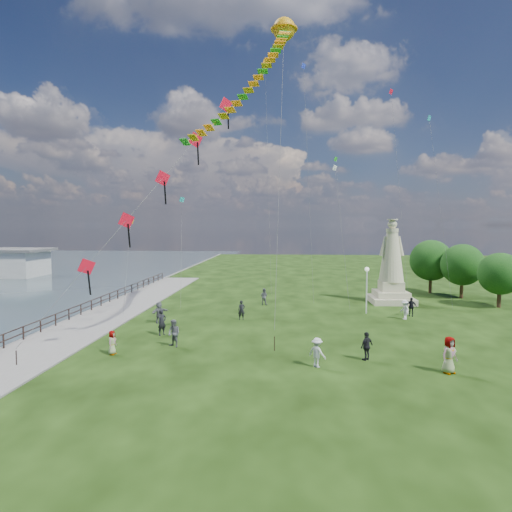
# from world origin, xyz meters

# --- Properties ---
(waterfront) EXTENTS (200.00, 200.00, 1.51)m
(waterfront) POSITION_xyz_m (-15.24, 8.99, -0.06)
(waterfront) COLOR #2E3E45
(waterfront) RESTS_ON ground
(statue) EXTENTS (4.21, 4.21, 8.34)m
(statue) POSITION_xyz_m (11.65, 20.35, 3.15)
(statue) COLOR tan
(statue) RESTS_ON ground
(lamppost) EXTENTS (0.38, 0.38, 4.09)m
(lamppost) POSITION_xyz_m (8.23, 14.82, 2.95)
(lamppost) COLOR silver
(lamppost) RESTS_ON ground
(tree_row) EXTENTS (7.90, 12.58, 6.07)m
(tree_row) POSITION_xyz_m (19.25, 23.59, 3.54)
(tree_row) COLOR #382314
(tree_row) RESTS_ON ground
(person_0) EXTENTS (0.76, 0.80, 1.83)m
(person_0) POSITION_xyz_m (-7.51, 6.19, 0.92)
(person_0) COLOR black
(person_0) RESTS_ON ground
(person_1) EXTENTS (0.99, 0.88, 1.74)m
(person_1) POSITION_xyz_m (-5.91, 3.42, 0.87)
(person_1) COLOR #595960
(person_1) RESTS_ON ground
(person_2) EXTENTS (1.16, 1.08, 1.62)m
(person_2) POSITION_xyz_m (2.91, 0.13, 0.81)
(person_2) COLOR silver
(person_2) RESTS_ON ground
(person_3) EXTENTS (1.05, 1.01, 1.65)m
(person_3) POSITION_xyz_m (5.83, 1.52, 0.83)
(person_3) COLOR black
(person_3) RESTS_ON ground
(person_4) EXTENTS (1.11, 0.96, 1.94)m
(person_4) POSITION_xyz_m (9.72, -0.35, 0.97)
(person_4) COLOR #595960
(person_4) RESTS_ON ground
(person_5) EXTENTS (1.45, 1.68, 1.70)m
(person_5) POSITION_xyz_m (-8.85, 9.93, 0.85)
(person_5) COLOR #595960
(person_5) RESTS_ON ground
(person_6) EXTENTS (0.65, 0.50, 1.58)m
(person_6) POSITION_xyz_m (-2.44, 11.52, 0.79)
(person_6) COLOR black
(person_6) RESTS_ON ground
(person_7) EXTENTS (0.87, 0.67, 1.59)m
(person_7) POSITION_xyz_m (-0.98, 18.32, 0.79)
(person_7) COLOR #595960
(person_7) RESTS_ON ground
(person_8) EXTENTS (0.81, 1.15, 1.61)m
(person_8) POSITION_xyz_m (10.93, 12.59, 0.80)
(person_8) COLOR silver
(person_8) RESTS_ON ground
(person_9) EXTENTS (1.06, 0.77, 1.62)m
(person_9) POSITION_xyz_m (11.82, 13.93, 0.81)
(person_9) COLOR black
(person_9) RESTS_ON ground
(person_10) EXTENTS (0.49, 0.74, 1.45)m
(person_10) POSITION_xyz_m (-9.18, 1.55, 0.72)
(person_10) COLOR #595960
(person_10) RESTS_ON ground
(red_kite_train) EXTENTS (10.80, 9.35, 16.81)m
(red_kite_train) POSITION_xyz_m (-7.05, 4.58, 10.37)
(red_kite_train) COLOR black
(red_kite_train) RESTS_ON ground
(serpent_kite) EXTENTS (6.79, 13.05, 24.34)m
(serpent_kite) POSITION_xyz_m (0.83, 12.37, 23.13)
(serpent_kite) COLOR black
(serpent_kite) RESTS_ON ground
(small_kites) EXTENTS (30.23, 18.12, 27.42)m
(small_kites) POSITION_xyz_m (3.20, 22.92, 14.29)
(small_kites) COLOR teal
(small_kites) RESTS_ON ground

